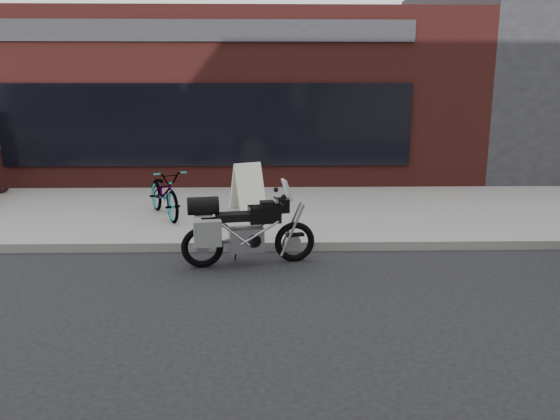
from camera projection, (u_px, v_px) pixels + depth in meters
ground at (324, 381)px, 4.94m from camera, size 120.00×120.00×0.00m
near_sidewalk at (291, 207)px, 11.75m from camera, size 44.00×6.00×0.15m
storefront at (222, 98)px, 18.04m from camera, size 14.00×10.07×4.50m
motorcycle at (240, 230)px, 8.04m from camera, size 2.00×0.88×1.28m
bicycle_front at (164, 193)px, 10.51m from camera, size 1.33×1.86×0.93m
sandwich_sign at (248, 186)px, 11.16m from camera, size 0.79×0.77×0.95m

